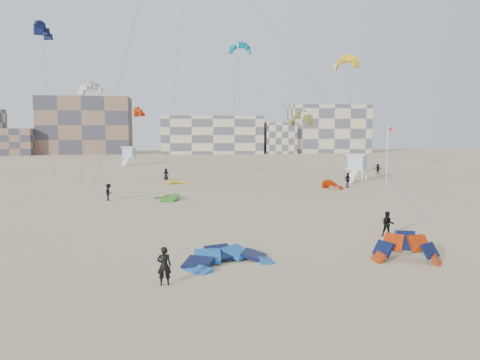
{
  "coord_description": "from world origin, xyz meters",
  "views": [
    {
      "loc": [
        -1.81,
        -22.55,
        6.85
      ],
      "look_at": [
        2.18,
        6.0,
        3.9
      ],
      "focal_mm": 35.0,
      "sensor_mm": 36.0,
      "label": 1
    }
  ],
  "objects": [
    {
      "name": "kite_ground_orange",
      "position": [
        10.33,
        0.29,
        0.0
      ],
      "size": [
        4.41,
        4.37,
        3.49
      ],
      "primitive_type": null,
      "rotation": [
        0.96,
        0.0,
        -0.31
      ],
      "color": "#FF3D06",
      "rests_on": "ground"
    },
    {
      "name": "condo_east",
      "position": [
        50.0,
        132.0,
        8.0
      ],
      "size": [
        26.0,
        14.0,
        16.0
      ],
      "primitive_type": "cube",
      "color": "beige",
      "rests_on": "ground"
    },
    {
      "name": "ground",
      "position": [
        0.0,
        0.0,
        0.0
      ],
      "size": [
        320.0,
        320.0,
        0.0
      ],
      "primitive_type": "plane",
      "color": "tan",
      "rests_on": "ground"
    },
    {
      "name": "kite_ground_green",
      "position": [
        -2.85,
        25.21,
        0.0
      ],
      "size": [
        4.87,
        4.68,
        1.94
      ],
      "primitive_type": null,
      "rotation": [
        0.25,
        0.0,
        -1.32
      ],
      "color": "#3C881A",
      "rests_on": "ground"
    },
    {
      "name": "condo_mid",
      "position": [
        10.0,
        130.0,
        6.0
      ],
      "size": [
        32.0,
        16.0,
        12.0
      ],
      "primitive_type": "cube",
      "color": "beige",
      "rests_on": "ground"
    },
    {
      "name": "kitesurfer_e",
      "position": [
        -3.11,
        45.19,
        0.84
      ],
      "size": [
        0.87,
        0.61,
        1.68
      ],
      "primitive_type": "imported",
      "rotation": [
        0.0,
        0.0,
        0.09
      ],
      "color": "black",
      "rests_on": "ground"
    },
    {
      "name": "kite_ground_blue",
      "position": [
        0.92,
        1.18,
        0.0
      ],
      "size": [
        6.32,
        6.47,
        2.5
      ],
      "primitive_type": null,
      "rotation": [
        0.26,
        0.0,
        0.36
      ],
      "color": "blue",
      "rests_on": "ground"
    },
    {
      "name": "kitesurfer_b",
      "position": [
        12.01,
        6.08,
        0.83
      ],
      "size": [
        0.99,
        0.89,
        1.66
      ],
      "primitive_type": "imported",
      "rotation": [
        0.0,
        0.0,
        -0.39
      ],
      "color": "black",
      "rests_on": "ground"
    },
    {
      "name": "kitesurfer_d",
      "position": [
        19.49,
        32.86,
        0.93
      ],
      "size": [
        0.76,
        1.18,
        1.86
      ],
      "primitive_type": "imported",
      "rotation": [
        0.0,
        0.0,
        1.87
      ],
      "color": "black",
      "rests_on": "ground"
    },
    {
      "name": "kite_fly_yellow",
      "position": [
        23.73,
        45.62,
        17.11
      ],
      "size": [
        7.95,
        10.76,
        17.62
      ],
      "rotation": [
        0.0,
        0.0,
        -0.88
      ],
      "color": "#E7B70E",
      "rests_on": "ground"
    },
    {
      "name": "kite_ground_red_far",
      "position": [
        17.1,
        31.78,
        0.0
      ],
      "size": [
        3.96,
        3.92,
        2.94
      ],
      "primitive_type": null,
      "rotation": [
        0.8,
        0.0,
        2.1
      ],
      "color": "#B31E00",
      "rests_on": "ground"
    },
    {
      "name": "condo_west_b",
      "position": [
        -30.0,
        134.0,
        9.0
      ],
      "size": [
        28.0,
        14.0,
        18.0
      ],
      "primitive_type": "cube",
      "color": "#7C5D4B",
      "rests_on": "ground"
    },
    {
      "name": "kite_fly_grey",
      "position": [
        -11.65,
        37.03,
        11.91
      ],
      "size": [
        4.56,
        10.82,
        12.16
      ],
      "rotation": [
        0.0,
        0.0,
        0.59
      ],
      "color": "silver",
      "rests_on": "ground"
    },
    {
      "name": "kitesurfer_main",
      "position": [
        -2.35,
        -1.82,
        0.88
      ],
      "size": [
        0.64,
        0.42,
        1.76
      ],
      "primitive_type": "imported",
      "rotation": [
        0.0,
        0.0,
        3.14
      ],
      "color": "black",
      "rests_on": "ground"
    },
    {
      "name": "condo_fill_left",
      "position": [
        -50.0,
        128.0,
        4.0
      ],
      "size": [
        12.0,
        10.0,
        8.0
      ],
      "primitive_type": "cube",
      "color": "#7C5D4B",
      "rests_on": "ground"
    },
    {
      "name": "kite_fly_red",
      "position": [
        -7.95,
        61.62,
        10.25
      ],
      "size": [
        5.15,
        7.35,
        10.44
      ],
      "rotation": [
        0.0,
        0.0,
        2.0
      ],
      "color": "#B31E00",
      "rests_on": "ground"
    },
    {
      "name": "kite_fly_olive",
      "position": [
        15.29,
        39.76,
        8.54
      ],
      "size": [
        6.09,
        10.77,
        8.87
      ],
      "rotation": [
        0.0,
        0.0,
        -0.98
      ],
      "color": "brown",
      "rests_on": "ground"
    },
    {
      "name": "lifeguard_tower_near",
      "position": [
        23.49,
        39.76,
        1.88
      ],
      "size": [
        3.76,
        5.68,
        3.78
      ],
      "rotation": [
        0.0,
        0.0,
        -0.67
      ],
      "color": "white",
      "rests_on": "ground"
    },
    {
      "name": "lifeguard_tower_far",
      "position": [
        -11.41,
        78.24,
        1.91
      ],
      "size": [
        3.27,
        5.57,
        3.85
      ],
      "rotation": [
        0.0,
        0.0,
        -0.23
      ],
      "color": "white",
      "rests_on": "ground"
    },
    {
      "name": "condo_fill_right",
      "position": [
        32.0,
        128.0,
        5.0
      ],
      "size": [
        10.0,
        10.0,
        10.0
      ],
      "primitive_type": "cube",
      "color": "beige",
      "rests_on": "ground"
    },
    {
      "name": "kite_fly_navy",
      "position": [
        -19.33,
        45.64,
        20.49
      ],
      "size": [
        4.32,
        6.48,
        20.85
      ],
      "rotation": [
        0.0,
        0.0,
        1.46
      ],
      "color": "#0B1440",
      "rests_on": "ground"
    },
    {
      "name": "flagpole",
      "position": [
        25.17,
        34.14,
        4.07
      ],
      "size": [
        0.63,
        0.1,
        7.75
      ],
      "color": "white",
      "rests_on": "ground"
    },
    {
      "name": "kitesurfer_c",
      "position": [
        -8.47,
        25.49,
        0.85
      ],
      "size": [
        0.86,
        1.21,
        1.71
      ],
      "primitive_type": "imported",
      "rotation": [
        0.0,
        0.0,
        1.35
      ],
      "color": "black",
      "rests_on": "ground"
    },
    {
      "name": "kite_fly_teal_b",
      "position": [
        9.23,
        56.08,
        20.59
      ],
      "size": [
        3.82,
        3.53,
        20.8
      ],
      "rotation": [
        0.0,
        0.0,
        -0.01
      ],
      "color": "#00838E",
      "rests_on": "ground"
    },
    {
      "name": "kite_ground_yellow",
      "position": [
        -1.58,
        39.73,
        0.0
      ],
      "size": [
        3.94,
        4.1,
        1.42
      ],
      "primitive_type": null,
      "rotation": [
        0.2,
        0.0,
        0.23
      ],
      "color": "#E7B70E",
      "rests_on": "ground"
    },
    {
      "name": "kitesurfer_f",
      "position": [
        31.21,
        50.11,
        0.85
      ],
      "size": [
        1.18,
        1.62,
        1.7
      ],
      "primitive_type": "imported",
      "rotation": [
        0.0,
        0.0,
        -1.08
      ],
      "color": "black",
      "rests_on": "ground"
    }
  ]
}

